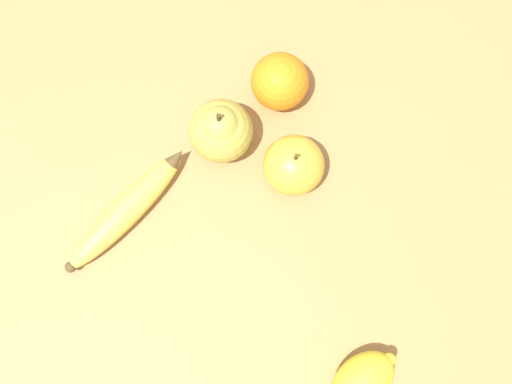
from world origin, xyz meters
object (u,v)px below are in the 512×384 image
object	(u,v)px
orange	(280,81)
lemon	(363,379)
pear	(224,131)
apple	(294,165)
banana	(127,210)

from	to	relation	value
orange	lemon	distance (m)	0.37
orange	pear	size ratio (longest dim) A/B	0.75
orange	apple	world-z (taller)	apple
banana	orange	bearing A→B (deg)	-6.83
apple	orange	bearing A→B (deg)	-63.75
apple	banana	bearing A→B (deg)	31.97
apple	lemon	xyz separation A→B (m)	(-0.15, 0.21, -0.01)
orange	pear	bearing A→B (deg)	61.82
orange	lemon	xyz separation A→B (m)	(-0.20, 0.31, -0.01)
banana	lemon	xyz separation A→B (m)	(-0.33, 0.10, 0.01)
banana	orange	world-z (taller)	orange
lemon	orange	bearing A→B (deg)	-57.76
orange	pear	world-z (taller)	pear
orange	lemon	world-z (taller)	orange
pear	lemon	distance (m)	0.33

